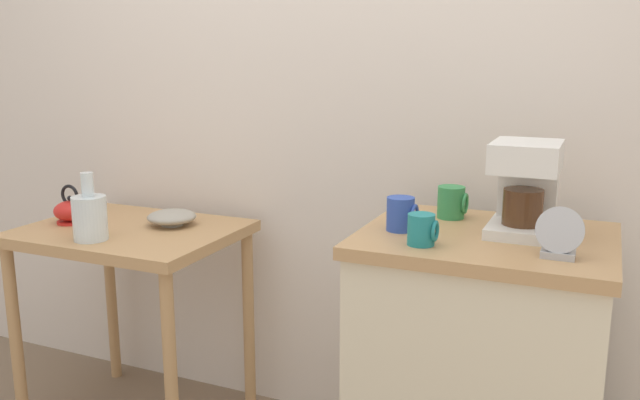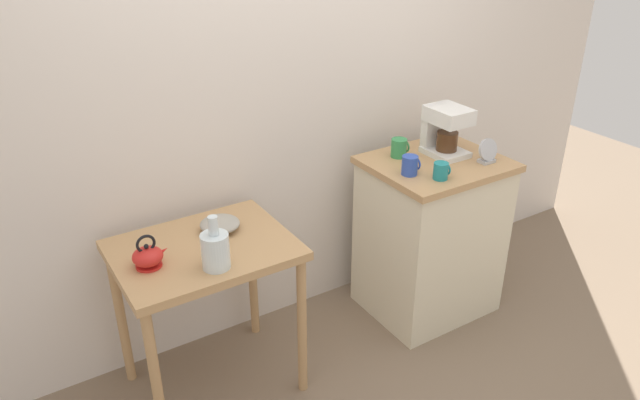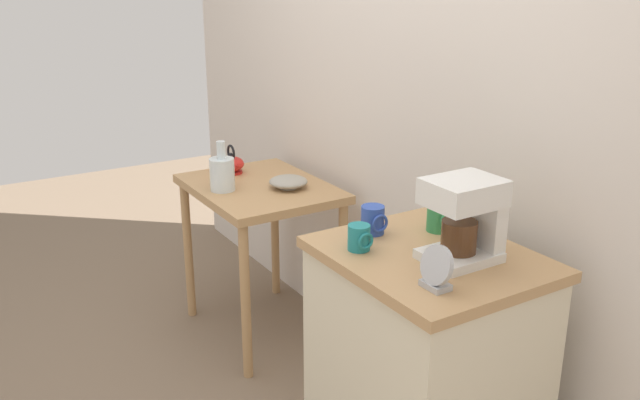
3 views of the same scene
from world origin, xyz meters
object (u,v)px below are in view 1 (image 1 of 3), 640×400
object	(u,v)px
coffee_maker	(526,183)
mug_tall_green	(452,202)
mug_blue	(401,214)
bowl_stoneware	(172,217)
table_clock	(559,236)
teakettle	(71,211)
mug_dark_teal	(422,230)
glass_carafe_vase	(90,216)

from	to	relation	value
coffee_maker	mug_tall_green	world-z (taller)	coffee_maker
mug_blue	bowl_stoneware	bearing A→B (deg)	168.46
bowl_stoneware	table_clock	world-z (taller)	table_clock
teakettle	coffee_maker	bearing A→B (deg)	1.80
mug_tall_green	table_clock	world-z (taller)	table_clock
coffee_maker	mug_blue	size ratio (longest dim) A/B	2.69
coffee_maker	mug_tall_green	bearing A→B (deg)	158.83
coffee_maker	mug_dark_teal	xyz separation A→B (m)	(-0.23, -0.24, -0.10)
glass_carafe_vase	coffee_maker	xyz separation A→B (m)	(1.39, 0.20, 0.19)
teakettle	table_clock	bearing A→B (deg)	-5.43
mug_dark_teal	table_clock	bearing A→B (deg)	4.33
mug_tall_green	glass_carafe_vase	bearing A→B (deg)	-166.10
mug_tall_green	mug_dark_teal	size ratio (longest dim) A/B	1.18
coffee_maker	glass_carafe_vase	bearing A→B (deg)	-171.69
teakettle	table_clock	distance (m)	1.75
coffee_maker	mug_dark_teal	size ratio (longest dim) A/B	3.11
coffee_maker	mug_dark_teal	distance (m)	0.35
glass_carafe_vase	mug_tall_green	bearing A→B (deg)	13.90
mug_tall_green	bowl_stoneware	bearing A→B (deg)	-179.12
table_clock	mug_blue	bearing A→B (deg)	167.57
bowl_stoneware	coffee_maker	world-z (taller)	coffee_maker
mug_blue	glass_carafe_vase	bearing A→B (deg)	-175.59
coffee_maker	table_clock	world-z (taller)	coffee_maker
teakettle	mug_blue	size ratio (longest dim) A/B	1.58
coffee_maker	table_clock	xyz separation A→B (m)	(0.11, -0.22, -0.09)
bowl_stoneware	mug_blue	world-z (taller)	mug_blue
teakettle	glass_carafe_vase	world-z (taller)	glass_carafe_vase
mug_tall_green	coffee_maker	bearing A→B (deg)	-21.17
coffee_maker	mug_dark_teal	bearing A→B (deg)	-133.31
teakettle	mug_blue	world-z (taller)	mug_blue
mug_dark_teal	coffee_maker	bearing A→B (deg)	46.69
mug_tall_green	table_clock	distance (m)	0.45
mug_tall_green	mug_blue	bearing A→B (deg)	-115.43
bowl_stoneware	glass_carafe_vase	distance (m)	0.31
bowl_stoneware	mug_blue	xyz separation A→B (m)	(0.94, -0.19, 0.14)
teakettle	mug_tall_green	size ratio (longest dim) A/B	1.56
mug_tall_green	mug_blue	xyz separation A→B (m)	(-0.10, -0.21, -0.00)
bowl_stoneware	mug_blue	size ratio (longest dim) A/B	1.86
table_clock	teakettle	bearing A→B (deg)	174.57
bowl_stoneware	mug_dark_teal	distance (m)	1.08
bowl_stoneware	coffee_maker	distance (m)	1.28
glass_carafe_vase	mug_dark_teal	size ratio (longest dim) A/B	2.79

